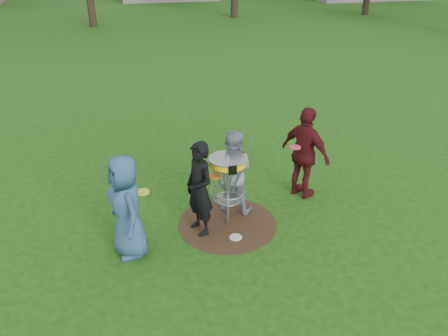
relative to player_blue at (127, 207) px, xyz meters
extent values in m
plane|color=#19470F|center=(1.74, 0.41, -0.88)|extent=(100.00, 100.00, 0.00)
cylinder|color=#47331E|center=(1.74, 0.41, -0.88)|extent=(1.80, 1.80, 0.01)
imported|color=#2F5382|center=(0.00, 0.00, 0.00)|extent=(0.78, 0.98, 1.76)
imported|color=black|center=(1.22, 0.32, -0.02)|extent=(0.62, 0.74, 1.72)
imported|color=gray|center=(1.93, 0.87, -0.06)|extent=(0.98, 0.89, 1.64)
imported|color=#521218|center=(3.44, 1.06, 0.05)|extent=(0.94, 1.18, 1.87)
cylinder|color=silver|center=(1.78, -0.03, -0.87)|extent=(0.22, 0.22, 0.02)
cylinder|color=#9EA0A5|center=(1.74, 0.41, -0.19)|extent=(0.05, 0.05, 1.38)
cylinder|color=yellow|center=(1.74, 0.41, 0.40)|extent=(0.64, 0.64, 0.10)
cylinder|color=#9EA0A5|center=(1.74, 0.41, 0.46)|extent=(0.66, 0.66, 0.01)
cube|color=black|center=(1.74, 0.09, 0.40)|extent=(0.14, 0.02, 0.16)
torus|color=#9EA0A5|center=(1.74, 0.41, -0.18)|extent=(0.62, 0.62, 0.02)
torus|color=#9EA0A5|center=(1.74, 0.41, -0.34)|extent=(0.50, 0.50, 0.02)
cylinder|color=#9EA0A5|center=(1.74, 0.41, -0.35)|extent=(0.44, 0.44, 0.01)
cylinder|color=#DAF61B|center=(0.27, 0.06, 0.20)|extent=(0.22, 0.22, 0.02)
cylinder|color=orange|center=(1.50, 0.37, 0.18)|extent=(0.22, 0.22, 0.02)
cylinder|color=#D939A5|center=(1.83, 0.61, 0.13)|extent=(0.22, 0.22, 0.02)
cylinder|color=#FF435E|center=(3.18, 0.96, 0.27)|extent=(0.22, 0.22, 0.02)
camera|label=1|loc=(0.18, -5.98, 3.74)|focal=35.00mm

